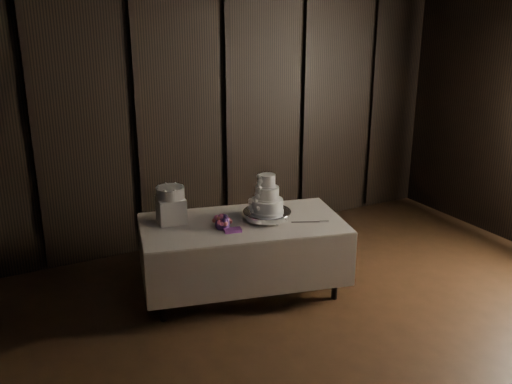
% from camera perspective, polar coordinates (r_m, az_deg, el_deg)
% --- Properties ---
extents(room, '(6.08, 7.08, 3.08)m').
position_cam_1_polar(room, '(4.13, 18.08, -1.12)').
color(room, black).
rests_on(room, ground).
extents(display_table, '(2.18, 1.48, 0.76)m').
position_cam_1_polar(display_table, '(5.77, -1.33, -6.20)').
color(display_table, silver).
rests_on(display_table, ground).
extents(cake_stand, '(0.60, 0.60, 0.09)m').
position_cam_1_polar(cake_stand, '(5.68, 1.11, -2.36)').
color(cake_stand, silver).
rests_on(cake_stand, display_table).
extents(wedding_cake, '(0.36, 0.32, 0.38)m').
position_cam_1_polar(wedding_cake, '(5.59, 0.95, -0.58)').
color(wedding_cake, white).
rests_on(wedding_cake, cake_stand).
extents(bouquet, '(0.34, 0.41, 0.17)m').
position_cam_1_polar(bouquet, '(5.46, -3.37, -3.10)').
color(bouquet, '#E66091').
rests_on(bouquet, display_table).
extents(box_pedestal, '(0.29, 0.29, 0.25)m').
position_cam_1_polar(box_pedestal, '(5.65, -8.49, -1.79)').
color(box_pedestal, white).
rests_on(box_pedestal, display_table).
extents(small_cake, '(0.36, 0.36, 0.11)m').
position_cam_1_polar(small_cake, '(5.60, -8.57, -0.06)').
color(small_cake, white).
rests_on(small_cake, box_pedestal).
extents(cake_knife, '(0.34, 0.18, 0.01)m').
position_cam_1_polar(cake_knife, '(5.63, 4.96, -3.03)').
color(cake_knife, silver).
rests_on(cake_knife, display_table).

